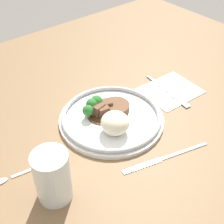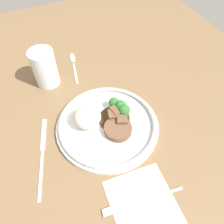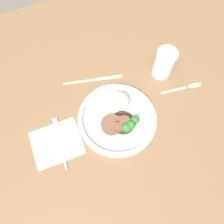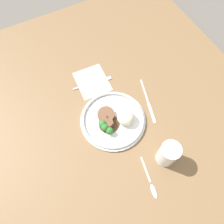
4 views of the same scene
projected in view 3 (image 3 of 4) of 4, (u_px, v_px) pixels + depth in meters
The scene contains 8 objects.
ground_plane at pixel (114, 117), 0.83m from camera, with size 8.00×8.00×0.00m, color #5B5651.
dining_table at pixel (114, 114), 0.81m from camera, with size 1.51×1.28×0.05m.
napkin at pixel (57, 143), 0.74m from camera, with size 0.17×0.15×0.00m.
plate at pixel (119, 116), 0.76m from camera, with size 0.28×0.28×0.07m.
juice_glass at pixel (164, 65), 0.81m from camera, with size 0.07×0.07×0.12m.
fork at pixel (59, 137), 0.75m from camera, with size 0.03×0.19×0.00m.
knife at pixel (95, 80), 0.84m from camera, with size 0.22×0.07×0.00m.
spoon at pixel (189, 87), 0.83m from camera, with size 0.16×0.04×0.01m.
Camera 3 is at (-0.13, -0.28, 0.77)m, focal length 35.00 mm.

